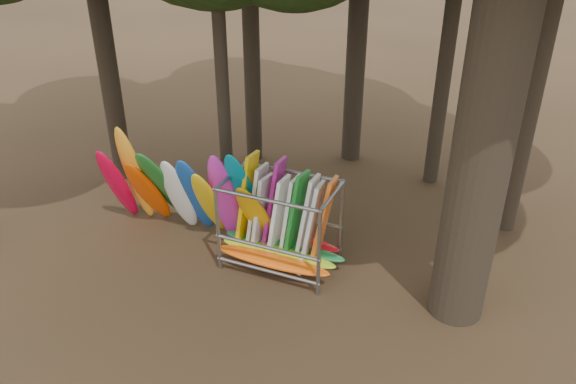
% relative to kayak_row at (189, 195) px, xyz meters
% --- Properties ---
extents(ground, '(120.00, 120.00, 0.00)m').
position_rel_kayak_row_xyz_m(ground, '(1.82, -0.55, -1.28)').
color(ground, '#47331E').
rests_on(ground, ground).
extents(kayak_row, '(4.92, 2.06, 3.13)m').
position_rel_kayak_row_xyz_m(kayak_row, '(0.00, 0.00, 0.00)').
color(kayak_row, red).
rests_on(kayak_row, ground).
extents(storage_rack, '(3.20, 1.56, 2.77)m').
position_rel_kayak_row_xyz_m(storage_rack, '(2.64, -0.17, -0.24)').
color(storage_rack, gray).
rests_on(storage_rack, ground).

